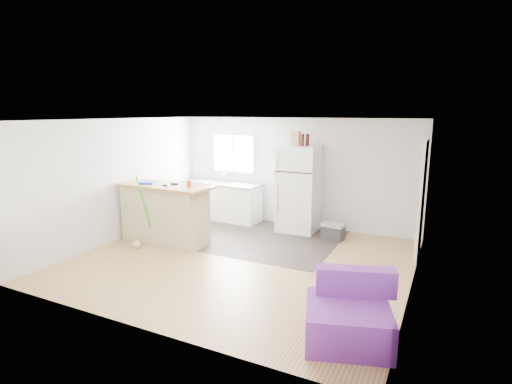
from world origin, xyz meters
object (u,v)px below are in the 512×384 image
(peninsula, at_px, (165,213))
(purple_seat, at_px, (349,317))
(mop, at_px, (139,236))
(red_cup, at_px, (189,184))
(cooler, at_px, (333,231))
(bottle_right, at_px, (307,140))
(kitchen_cabinets, at_px, (222,200))
(refrigerator, at_px, (299,189))
(cardboard_box, at_px, (296,138))
(cleaner_jug, at_px, (184,244))
(blue_tray, at_px, (147,183))
(bottle_left, at_px, (302,140))

(peninsula, relative_size, purple_seat, 1.68)
(mop, bearing_deg, peninsula, 69.19)
(peninsula, height_order, red_cup, red_cup)
(cooler, bearing_deg, bottle_right, 165.74)
(kitchen_cabinets, xyz_separation_m, refrigerator, (1.97, -0.09, 0.47))
(red_cup, bearing_deg, cardboard_box, 53.51)
(peninsula, height_order, mop, mop)
(cardboard_box, bearing_deg, cleaner_jug, -122.24)
(refrigerator, height_order, red_cup, refrigerator)
(refrigerator, relative_size, cooler, 3.89)
(mop, height_order, red_cup, mop)
(cooler, relative_size, purple_seat, 0.42)
(kitchen_cabinets, distance_m, bottle_right, 2.62)
(purple_seat, height_order, cleaner_jug, purple_seat)
(blue_tray, distance_m, cardboard_box, 3.14)
(kitchen_cabinets, distance_m, mop, 2.53)
(blue_tray, distance_m, bottle_right, 3.33)
(mop, xyz_separation_m, cardboard_box, (2.20, 2.40, 1.76))
(blue_tray, bearing_deg, bottle_right, 37.55)
(bottle_left, bearing_deg, mop, -135.91)
(refrigerator, height_order, blue_tray, refrigerator)
(purple_seat, distance_m, cleaner_jug, 3.78)
(bottle_left, bearing_deg, kitchen_cabinets, 174.75)
(cooler, xyz_separation_m, cardboard_box, (-0.95, 0.28, 1.82))
(bottle_left, distance_m, bottle_right, 0.12)
(mop, distance_m, bottle_left, 3.74)
(cleaner_jug, height_order, bottle_left, bottle_left)
(cooler, height_order, purple_seat, purple_seat)
(cooler, relative_size, bottle_left, 1.89)
(peninsula, height_order, bottle_left, bottle_left)
(kitchen_cabinets, xyz_separation_m, bottle_right, (2.14, -0.10, 1.51))
(peninsula, distance_m, bottle_right, 3.23)
(red_cup, relative_size, blue_tray, 0.40)
(blue_tray, bearing_deg, purple_seat, -21.82)
(refrigerator, bearing_deg, bottle_left, -48.31)
(cleaner_jug, bearing_deg, bottle_left, 38.23)
(blue_tray, bearing_deg, cleaner_jug, -10.90)
(cooler, bearing_deg, cleaner_jug, -132.51)
(kitchen_cabinets, relative_size, purple_seat, 1.78)
(refrigerator, relative_size, blue_tray, 6.12)
(purple_seat, bearing_deg, red_cup, 134.08)
(mop, bearing_deg, refrigerator, 52.59)
(bottle_right, bearing_deg, cleaner_jug, -126.85)
(kitchen_cabinets, distance_m, red_cup, 2.18)
(cleaner_jug, bearing_deg, purple_seat, -39.68)
(kitchen_cabinets, xyz_separation_m, bottle_left, (2.06, -0.19, 1.51))
(red_cup, bearing_deg, purple_seat, -28.07)
(kitchen_cabinets, bearing_deg, bottle_right, 1.14)
(purple_seat, distance_m, blue_tray, 4.80)
(red_cup, bearing_deg, kitchen_cabinets, 103.99)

